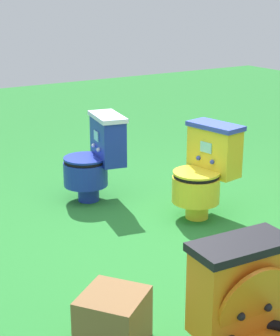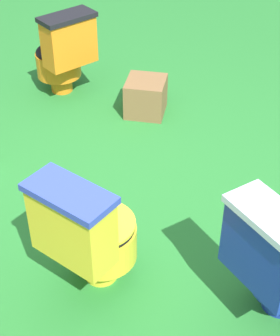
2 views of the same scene
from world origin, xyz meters
name	(u,v)px [view 1 (image 1 of 2)]	position (x,y,z in m)	size (l,w,h in m)	color
ground	(191,245)	(0.00, 0.00, 0.00)	(14.00, 14.00, 0.00)	#26752D
toilet_blue	(96,157)	(-1.15, -0.14, 0.37)	(0.49, 0.56, 0.73)	#192D9E
toilet_yellow	(204,171)	(-0.38, 0.41, 0.37)	(0.48, 0.55, 0.73)	yellow
toilet_orange	(254,329)	(1.39, -0.74, 0.37)	(0.52, 0.45, 0.73)	orange
small_crate	(113,320)	(0.71, -1.03, 0.14)	(0.30, 0.31, 0.28)	brown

